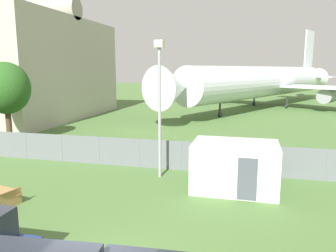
# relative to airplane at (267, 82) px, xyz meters

# --- Properties ---
(perimeter_fence) EXTENTS (56.07, 0.07, 1.71)m
(perimeter_fence) POSITION_rel_airplane_xyz_m (-6.02, -33.08, -2.99)
(perimeter_fence) COLOR slate
(perimeter_fence) RESTS_ON ground
(airplane) EXTENTS (36.15, 43.99, 12.62)m
(airplane) POSITION_rel_airplane_xyz_m (0.00, 0.00, 0.00)
(airplane) COLOR silver
(airplane) RESTS_ON ground
(portable_cabin) EXTENTS (3.97, 2.61, 2.31)m
(portable_cabin) POSITION_rel_airplane_xyz_m (-2.93, -35.46, -2.69)
(portable_cabin) COLOR silver
(portable_cabin) RESTS_ON ground
(tree_left_of_cabin) EXTENTS (3.64, 3.64, 6.27)m
(tree_left_of_cabin) POSITION_rel_airplane_xyz_m (-20.60, -29.27, 0.40)
(tree_left_of_cabin) COLOR #4C3823
(tree_left_of_cabin) RESTS_ON ground
(light_mast) EXTENTS (0.44, 0.44, 7.14)m
(light_mast) POSITION_rel_airplane_xyz_m (-6.90, -34.48, 0.57)
(light_mast) COLOR #99999E
(light_mast) RESTS_ON ground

